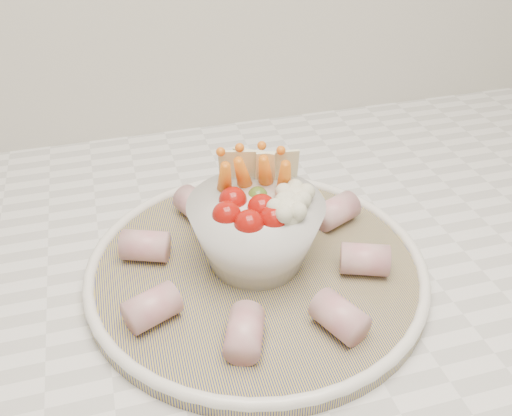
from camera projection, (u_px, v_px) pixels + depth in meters
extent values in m
cube|color=white|center=(296.00, 245.00, 0.69)|extent=(2.04, 0.62, 0.04)
cylinder|color=navy|center=(257.00, 270.00, 0.61)|extent=(0.36, 0.36, 0.01)
torus|color=white|center=(257.00, 265.00, 0.60)|extent=(0.36, 0.36, 0.01)
sphere|color=#9D100A|center=(227.00, 215.00, 0.55)|extent=(0.03, 0.03, 0.03)
sphere|color=#9D100A|center=(249.00, 224.00, 0.54)|extent=(0.03, 0.03, 0.03)
sphere|color=#9D100A|center=(274.00, 219.00, 0.55)|extent=(0.03, 0.03, 0.03)
sphere|color=#9D100A|center=(233.00, 201.00, 0.57)|extent=(0.03, 0.03, 0.03)
sphere|color=#9D100A|center=(262.00, 208.00, 0.56)|extent=(0.03, 0.03, 0.03)
sphere|color=#4B6C24|center=(258.00, 197.00, 0.58)|extent=(0.02, 0.02, 0.02)
cone|color=orange|center=(243.00, 179.00, 0.59)|extent=(0.04, 0.05, 0.07)
cone|color=orange|center=(265.00, 176.00, 0.59)|extent=(0.04, 0.05, 0.07)
cone|color=orange|center=(284.00, 182.00, 0.58)|extent=(0.03, 0.05, 0.07)
cone|color=orange|center=(225.00, 183.00, 0.58)|extent=(0.02, 0.05, 0.07)
sphere|color=beige|center=(295.00, 201.00, 0.57)|extent=(0.03, 0.03, 0.03)
sphere|color=beige|center=(287.00, 215.00, 0.55)|extent=(0.03, 0.03, 0.03)
cube|color=beige|center=(255.00, 169.00, 0.60)|extent=(0.04, 0.03, 0.05)
cube|color=beige|center=(277.00, 170.00, 0.60)|extent=(0.05, 0.02, 0.05)
cube|color=beige|center=(240.00, 169.00, 0.60)|extent=(0.05, 0.02, 0.05)
cylinder|color=#B05061|center=(365.00, 259.00, 0.58)|extent=(0.06, 0.05, 0.03)
cylinder|color=#B05061|center=(336.00, 211.00, 0.65)|extent=(0.06, 0.05, 0.03)
cylinder|color=#B05061|center=(267.00, 188.00, 0.70)|extent=(0.05, 0.06, 0.03)
cylinder|color=#B05061|center=(196.00, 206.00, 0.66)|extent=(0.05, 0.06, 0.03)
cylinder|color=#B05061|center=(145.00, 246.00, 0.60)|extent=(0.06, 0.05, 0.03)
cylinder|color=#B05061|center=(152.00, 307.00, 0.53)|extent=(0.06, 0.05, 0.03)
cylinder|color=#B05061|center=(245.00, 333.00, 0.50)|extent=(0.05, 0.06, 0.03)
cylinder|color=#B05061|center=(340.00, 317.00, 0.52)|extent=(0.05, 0.06, 0.03)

